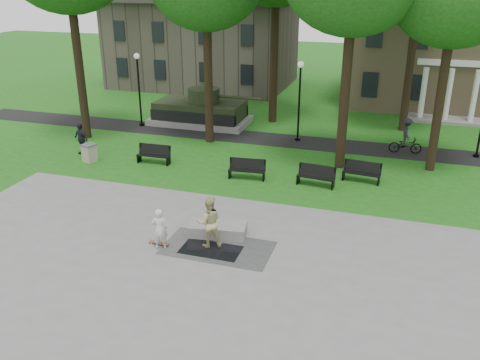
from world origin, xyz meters
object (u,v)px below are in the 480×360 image
object	(u,v)px
cyclist	(406,139)
concrete_block	(218,229)
skateboarder	(159,229)
trash_bin	(89,153)
park_bench_0	(154,154)
friend_watching	(209,222)

from	to	relation	value
cyclist	concrete_block	bearing A→B (deg)	144.40
skateboarder	trash_bin	xyz separation A→B (m)	(-7.75, 7.38, -0.33)
cyclist	trash_bin	size ratio (longest dim) A/B	2.09
concrete_block	cyclist	xyz separation A→B (m)	(6.74, 12.28, 0.58)
skateboarder	trash_bin	world-z (taller)	skateboarder
park_bench_0	friend_watching	bearing A→B (deg)	-52.87
cyclist	park_bench_0	size ratio (longest dim) A/B	1.11
concrete_block	cyclist	bearing A→B (deg)	61.25
skateboarder	trash_bin	distance (m)	10.71
concrete_block	skateboarder	xyz separation A→B (m)	(-1.63, -1.63, 0.57)
friend_watching	cyclist	bearing A→B (deg)	-143.95
park_bench_0	trash_bin	bearing A→B (deg)	-167.92
cyclist	park_bench_0	distance (m)	13.92
friend_watching	park_bench_0	distance (m)	9.56
park_bench_0	trash_bin	world-z (taller)	park_bench_0
cyclist	trash_bin	xyz separation A→B (m)	(-16.12, -6.54, -0.34)
friend_watching	cyclist	xyz separation A→B (m)	(6.73, 13.17, -0.17)
concrete_block	trash_bin	size ratio (longest dim) A/B	2.29
concrete_block	park_bench_0	bearing A→B (deg)	132.19
concrete_block	skateboarder	size ratio (longest dim) A/B	1.38
skateboarder	trash_bin	bearing A→B (deg)	-71.11
skateboarder	friend_watching	size ratio (longest dim) A/B	0.82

